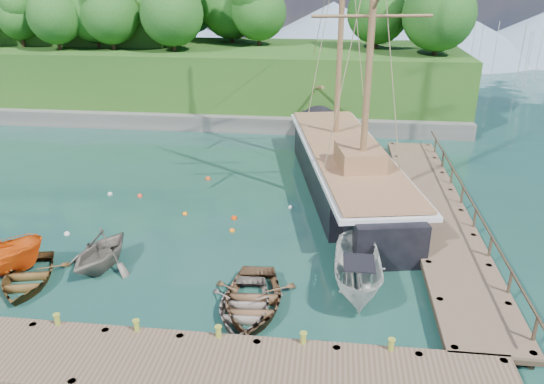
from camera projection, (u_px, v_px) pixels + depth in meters
The scene contains 24 objects.
ground at pixel (199, 273), 23.88m from camera, with size 160.00×160.00×0.00m, color #193E32.
dock_near at pixel (210, 367), 17.54m from camera, with size 20.00×3.20×1.10m.
dock_east at pixel (436, 212), 28.88m from camera, with size 3.20×24.00×1.10m.
bollard_0 at pixel (61, 338), 19.64m from camera, with size 0.26×0.26×0.45m, color olive.
bollard_1 at pixel (139, 344), 19.32m from camera, with size 0.26×0.26×0.45m, color olive.
bollard_2 at pixel (219, 350), 18.99m from camera, with size 0.26×0.26×0.45m, color olive.
bollard_3 at pixel (303, 357), 18.67m from camera, with size 0.26×0.26×0.45m, color olive.
bollard_4 at pixel (389, 364), 18.35m from camera, with size 0.26×0.26×0.45m, color olive.
rowboat_0 at pixel (28, 283), 23.05m from camera, with size 3.00×4.20×0.87m, color brown.
rowboat_1 at pixel (102, 267), 24.33m from camera, with size 3.25×3.76×1.98m, color #696055.
rowboat_2 at pixel (253, 308), 21.38m from camera, with size 3.46×4.84×1.00m, color brown.
rowboat_3 at pixel (244, 313), 21.03m from camera, with size 3.02×4.23×0.88m, color #6C6058.
cabin_boat_white at pixel (357, 292), 22.44m from camera, with size 2.00×5.32×2.06m, color silver.
schooner at pixel (346, 172), 32.83m from camera, with size 8.36×26.27×19.21m.
mooring_buoy_0 at pixel (67, 235), 27.32m from camera, with size 0.30×0.30×0.30m, color silver.
mooring_buoy_1 at pixel (185, 214), 29.58m from camera, with size 0.29×0.29×0.29m, color orange.
mooring_buoy_2 at pixel (234, 219), 29.05m from camera, with size 0.33×0.33×0.33m, color #D33603.
mooring_buoy_3 at pixel (291, 208), 30.39m from camera, with size 0.27×0.27×0.27m, color silver.
mooring_buoy_4 at pixel (140, 196), 31.92m from camera, with size 0.32×0.32×0.32m, color #FB3D1F.
mooring_buoy_5 at pixel (208, 179), 34.54m from camera, with size 0.35×0.35×0.35m, color #D04116.
mooring_buoy_6 at pixel (110, 195), 32.19m from camera, with size 0.30×0.30×0.30m, color silver.
mooring_buoy_7 at pixel (232, 231), 27.66m from camera, with size 0.30×0.30×0.30m, color orange.
headland at pixel (146, 48), 51.86m from camera, with size 51.00×19.31×12.90m.
distant_ridge at pixel (329, 25), 85.86m from camera, with size 117.00×40.00×10.00m.
Camera 1 is at (5.67, -20.10, 12.58)m, focal length 35.00 mm.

